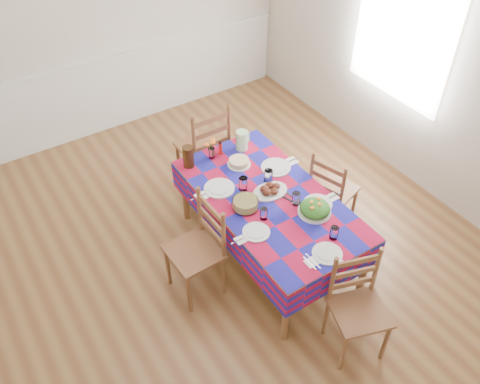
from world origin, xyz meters
name	(u,v)px	position (x,y,z in m)	size (l,w,h in m)	color
room	(221,133)	(0.00, 0.00, 1.35)	(4.58, 5.08, 2.78)	brown
wainscot	(113,90)	(0.00, 2.48, 0.49)	(4.41, 0.06, 0.92)	white
window_right	(403,31)	(2.23, 0.30, 1.50)	(1.40, 1.40, 0.00)	white
dining_table	(269,204)	(0.33, -0.23, 0.62)	(0.96, 1.78, 0.69)	brown
setting_near_head	(329,246)	(0.37, -0.94, 0.72)	(0.38, 0.25, 0.11)	silver
setting_left_near	(258,225)	(0.05, -0.46, 0.72)	(0.40, 0.24, 0.11)	silver
setting_left_far	(227,187)	(0.08, 0.06, 0.72)	(0.49, 0.29, 0.13)	silver
setting_right_near	(310,202)	(0.57, -0.47, 0.72)	(0.45, 0.26, 0.12)	silver
setting_right_far	(274,170)	(0.55, 0.02, 0.72)	(0.51, 0.29, 0.13)	silver
meat_platter	(270,190)	(0.37, -0.17, 0.72)	(0.32, 0.23, 0.06)	silver
salad_platter	(315,209)	(0.53, -0.57, 0.74)	(0.28, 0.28, 0.12)	silver
pasta_bowl	(245,204)	(0.09, -0.21, 0.73)	(0.22, 0.22, 0.08)	white
cake	(239,162)	(0.35, 0.29, 0.72)	(0.21, 0.21, 0.06)	silver
serving_utensils	(291,198)	(0.47, -0.33, 0.69)	(0.12, 0.26, 0.01)	black
flower_vase	(211,150)	(0.20, 0.51, 0.77)	(0.12, 0.10, 0.20)	white
hot_sauce	(220,148)	(0.29, 0.51, 0.76)	(0.03, 0.03, 0.15)	red
green_pitcher	(242,140)	(0.51, 0.47, 0.79)	(0.11, 0.11, 0.19)	#B9E8A4
tea_pitcher	(188,157)	(-0.04, 0.52, 0.79)	(0.10, 0.10, 0.21)	black
name_card	(339,263)	(0.34, -1.09, 0.70)	(0.07, 0.02, 0.01)	silver
chair_near	(357,307)	(0.34, -1.35, 0.45)	(0.50, 0.48, 0.91)	brown
chair_far	(205,148)	(0.33, 0.88, 0.51)	(0.46, 0.44, 1.03)	brown
chair_left	(198,250)	(-0.38, -0.23, 0.47)	(0.41, 0.43, 0.94)	brown
chair_right	(331,191)	(1.04, -0.24, 0.43)	(0.46, 0.48, 0.87)	brown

